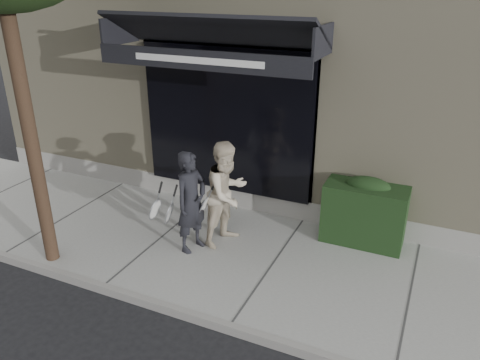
% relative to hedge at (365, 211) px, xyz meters
% --- Properties ---
extents(ground, '(80.00, 80.00, 0.00)m').
position_rel_hedge_xyz_m(ground, '(-1.10, -1.25, -0.66)').
color(ground, black).
rests_on(ground, ground).
extents(sidewalk, '(20.00, 3.00, 0.12)m').
position_rel_hedge_xyz_m(sidewalk, '(-1.10, -1.25, -0.60)').
color(sidewalk, gray).
rests_on(sidewalk, ground).
extents(curb, '(20.00, 0.10, 0.14)m').
position_rel_hedge_xyz_m(curb, '(-1.10, -2.80, -0.59)').
color(curb, gray).
rests_on(curb, ground).
extents(building_facade, '(14.30, 8.04, 5.64)m').
position_rel_hedge_xyz_m(building_facade, '(-1.11, 3.71, 2.08)').
color(building_facade, '#B7AC8B').
rests_on(building_facade, ground).
extents(hedge, '(1.30, 0.70, 1.14)m').
position_rel_hedge_xyz_m(hedge, '(0.00, 0.00, 0.00)').
color(hedge, black).
rests_on(hedge, sidewalk).
extents(pedestrian_front, '(0.81, 0.84, 1.65)m').
position_rel_hedge_xyz_m(pedestrian_front, '(-2.45, -1.39, 0.29)').
color(pedestrian_front, black).
rests_on(pedestrian_front, sidewalk).
extents(pedestrian_back, '(0.87, 1.00, 1.73)m').
position_rel_hedge_xyz_m(pedestrian_back, '(-2.03, -0.95, 0.33)').
color(pedestrian_back, beige).
rests_on(pedestrian_back, sidewalk).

